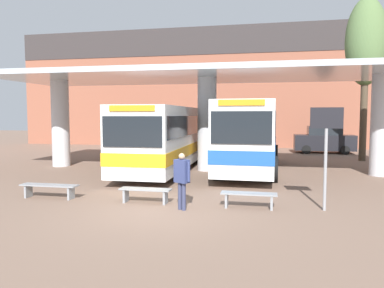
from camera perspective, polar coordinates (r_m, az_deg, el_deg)
The scene contains 12 objects.
ground_plane at distance 11.01m, azimuth -4.81°, elevation -10.10°, with size 100.00×100.00×0.00m, color #755B4C.
townhouse_backdrop at distance 32.92m, azimuth 6.44°, elevation 10.11°, with size 40.00×0.58×10.40m.
station_canopy at distance 18.67m, azimuth 2.31°, elevation 8.55°, with size 21.06×6.99×4.84m.
transit_bus_left_bay at distance 19.15m, azimuth -3.55°, elevation 1.41°, with size 2.92×11.22×3.15m.
transit_bus_center_bay at distance 18.86m, azimuth 8.91°, elevation 1.68°, with size 2.83×10.33×3.36m.
waiting_bench_near_pillar at distance 13.37m, azimuth -20.92°, elevation -6.25°, with size 1.97×0.44×0.46m.
waiting_bench_mid_platform at distance 11.93m, azimuth -7.12°, elevation -7.32°, with size 1.63×0.44×0.46m.
waiting_bench_far_platform at distance 11.32m, azimuth 8.66°, elevation -7.96°, with size 1.65×0.44×0.46m.
info_sign_platform at distance 11.34m, azimuth 19.77°, elevation 0.95°, with size 0.90×0.09×2.98m.
pedestrian_waiting at distance 10.87m, azimuth -1.56°, elevation -4.81°, with size 0.58×0.42×1.66m.
poplar_tree_behind_left at distance 25.13m, azimuth 24.99°, elevation 13.65°, with size 2.36×2.36×9.70m.
parked_car_street at distance 28.86m, azimuth 19.49°, elevation 0.56°, with size 4.22×1.92×1.97m.
Camera 1 is at (3.05, -10.22, 2.75)m, focal length 35.00 mm.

